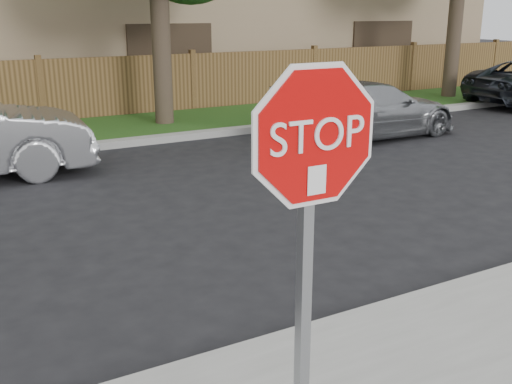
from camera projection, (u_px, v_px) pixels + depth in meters
ground at (294, 336)px, 5.25m from camera, size 90.00×90.00×0.00m
far_curb at (75, 148)px, 12.03m from camera, size 70.00×0.30×0.15m
grass_strip at (58, 134)px, 13.41m from camera, size 70.00×3.00×0.12m
fence at (41, 93)px, 14.53m from camera, size 70.00×0.12×1.60m
stop_sign at (311, 197)px, 3.06m from camera, size 1.01×0.13×2.55m
sedan_right at (369, 109)px, 13.20m from camera, size 4.43×2.01×1.26m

